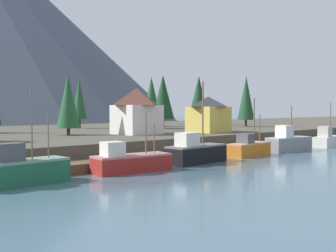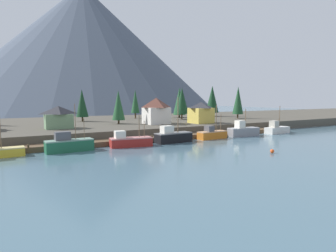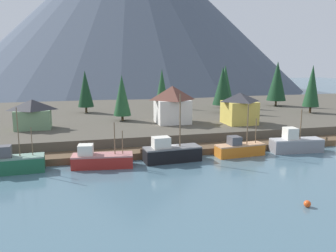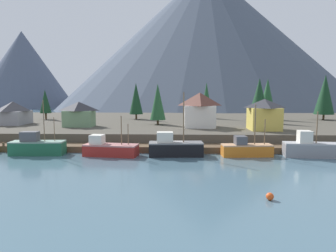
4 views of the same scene
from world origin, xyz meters
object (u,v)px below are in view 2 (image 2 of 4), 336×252
(fishing_boat_grey, at_px, (243,131))
(conifer_mid_left, at_px, (135,101))
(house_green, at_px, (59,117))
(house_yellow, at_px, (201,112))
(fishing_boat_green, at_px, (69,144))
(fishing_boat_white, at_px, (277,129))
(house_white, at_px, (156,110))
(fishing_boat_black, at_px, (173,136))
(conifer_back_left, at_px, (212,99))
(conifer_near_left, at_px, (179,101))
(conifer_back_right, at_px, (82,103))
(conifer_far_left, at_px, (182,101))
(channel_buoy, at_px, (272,151))
(conifer_centre, at_px, (118,105))
(fishing_boat_red, at_px, (130,141))
(conifer_mid_right, at_px, (238,100))
(fishing_boat_orange, at_px, (212,134))

(fishing_boat_grey, height_order, conifer_mid_left, conifer_mid_left)
(house_green, xyz_separation_m, house_yellow, (37.54, -4.29, 0.36))
(fishing_boat_green, xyz_separation_m, fishing_boat_white, (54.53, -0.26, -0.15))
(house_white, height_order, house_yellow, house_white)
(fishing_boat_black, distance_m, conifer_back_left, 53.13)
(house_green, xyz_separation_m, conifer_mid_left, (28.77, 22.11, 3.22))
(conifer_near_left, height_order, conifer_back_right, conifer_near_left)
(fishing_boat_black, relative_size, conifer_mid_left, 0.98)
(house_yellow, xyz_separation_m, conifer_near_left, (6.96, 22.65, 2.90))
(fishing_boat_green, distance_m, house_green, 17.68)
(conifer_far_left, bearing_deg, conifer_back_right, 165.09)
(house_green, xyz_separation_m, channel_buoy, (29.36, -36.36, -4.84))
(fishing_boat_green, height_order, conifer_centre, conifer_centre)
(house_green, bearing_deg, house_white, -0.51)
(conifer_back_right, bearing_deg, house_white, -49.10)
(fishing_boat_black, bearing_deg, conifer_centre, 97.06)
(fishing_boat_green, distance_m, conifer_back_left, 70.35)
(fishing_boat_red, relative_size, conifer_mid_right, 0.77)
(fishing_boat_black, height_order, conifer_centre, conifer_centre)
(fishing_boat_grey, distance_m, conifer_centre, 33.82)
(fishing_boat_green, bearing_deg, conifer_near_left, 35.18)
(fishing_boat_red, distance_m, conifer_centre, 24.15)
(conifer_mid_right, bearing_deg, house_white, -172.23)
(house_green, distance_m, conifer_back_right, 20.60)
(fishing_boat_black, bearing_deg, house_yellow, 34.10)
(channel_buoy, bearing_deg, conifer_back_right, 109.98)
(conifer_centre, xyz_separation_m, channel_buoy, (13.01, -41.22, -7.27))
(conifer_back_right, xyz_separation_m, conifer_far_left, (30.55, -8.13, 0.68))
(fishing_boat_green, height_order, conifer_near_left, conifer_near_left)
(fishing_boat_green, xyz_separation_m, fishing_boat_orange, (32.49, 0.07, -0.19))
(house_white, distance_m, conifer_mid_left, 22.70)
(fishing_boat_red, bearing_deg, conifer_back_left, 43.65)
(fishing_boat_red, height_order, conifer_near_left, conifer_near_left)
(fishing_boat_white, relative_size, house_yellow, 1.41)
(fishing_boat_red, distance_m, fishing_boat_grey, 30.64)
(house_yellow, height_order, conifer_centre, conifer_centre)
(house_green, height_order, conifer_mid_left, conifer_mid_left)
(fishing_boat_green, distance_m, fishing_boat_grey, 42.17)
(fishing_boat_grey, bearing_deg, conifer_back_left, 68.23)
(fishing_boat_grey, xyz_separation_m, conifer_far_left, (-0.93, 27.21, 7.39))
(house_green, bearing_deg, conifer_mid_right, 4.28)
(house_green, bearing_deg, conifer_mid_left, 37.55)
(house_green, bearing_deg, fishing_boat_black, -40.37)
(conifer_centre, bearing_deg, conifer_mid_left, 54.25)
(fishing_boat_grey, distance_m, conifer_mid_left, 41.93)
(house_green, xyz_separation_m, conifer_mid_right, (59.86, 4.48, 3.57))
(conifer_near_left, bearing_deg, channel_buoy, -105.47)
(house_green, distance_m, conifer_mid_left, 36.43)
(house_white, bearing_deg, fishing_boat_black, -106.04)
(conifer_near_left, relative_size, conifer_mid_right, 0.99)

